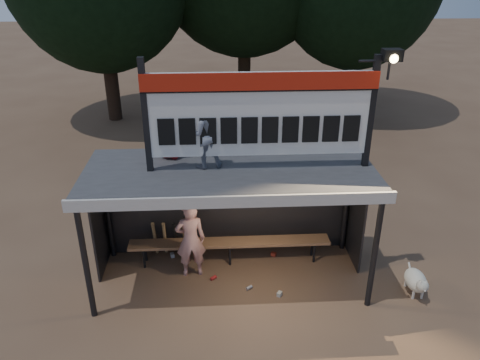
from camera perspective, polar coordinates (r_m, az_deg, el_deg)
name	(u,v)px	position (r m, az deg, el deg)	size (l,w,h in m)	color
ground	(231,278)	(9.22, -1.12, -11.82)	(80.00, 80.00, 0.00)	brown
player	(191,240)	(8.94, -6.05, -7.25)	(0.57, 0.37, 1.56)	silver
child_a	(204,134)	(7.90, -4.35, 5.64)	(0.58, 0.45, 1.20)	gray
child_b	(170,131)	(8.38, -8.59, 5.88)	(0.49, 0.32, 0.99)	maroon
dugout_shelter	(229,187)	(8.45, -1.29, -0.82)	(5.10, 2.08, 2.32)	#39393B
scoreboard_assembly	(263,112)	(7.70, 2.86, 8.33)	(4.10, 0.27, 1.99)	black
bench	(230,243)	(9.42, -1.28, -7.70)	(4.00, 0.35, 0.48)	#8E6443
dog	(416,281)	(9.26, 20.69, -11.45)	(0.36, 0.81, 0.49)	silver
bats	(170,238)	(9.70, -8.55, -6.97)	(0.69, 0.35, 0.84)	#997647
litter	(237,273)	(9.29, -0.39, -11.23)	(2.20, 1.46, 0.08)	#AA311D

